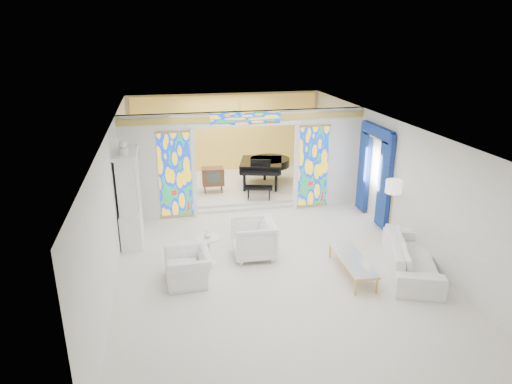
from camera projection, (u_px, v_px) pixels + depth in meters
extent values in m
plane|color=white|center=(260.00, 239.00, 11.85)|extent=(12.00, 12.00, 0.00)
cube|color=white|center=(260.00, 125.00, 10.85)|extent=(7.00, 12.00, 0.02)
cube|color=white|center=(226.00, 134.00, 16.89)|extent=(7.00, 0.02, 3.00)
cube|color=white|center=(360.00, 330.00, 5.82)|extent=(7.00, 0.02, 3.00)
cube|color=white|center=(114.00, 194.00, 10.68)|extent=(0.02, 12.00, 3.00)
cube|color=white|center=(390.00, 176.00, 12.03)|extent=(0.02, 12.00, 3.00)
cube|color=white|center=(158.00, 168.00, 12.72)|extent=(2.00, 0.18, 3.00)
cube|color=white|center=(327.00, 158.00, 13.68)|extent=(2.00, 0.18, 3.00)
cube|color=white|center=(245.00, 118.00, 12.76)|extent=(3.00, 0.18, 0.40)
cube|color=white|center=(194.00, 174.00, 12.88)|extent=(0.12, 0.06, 2.60)
cube|color=white|center=(296.00, 168.00, 13.46)|extent=(0.12, 0.06, 2.60)
cube|color=white|center=(246.00, 124.00, 12.72)|extent=(3.24, 0.06, 0.12)
cube|color=#EACD58|center=(246.00, 118.00, 12.67)|extent=(7.00, 0.05, 0.18)
cube|color=gold|center=(175.00, 175.00, 12.77)|extent=(0.90, 0.04, 2.40)
cube|color=gold|center=(313.00, 167.00, 13.56)|extent=(0.90, 0.04, 2.40)
cube|color=gold|center=(246.00, 118.00, 12.66)|extent=(2.00, 0.04, 0.34)
cube|color=white|center=(235.00, 186.00, 15.61)|extent=(6.80, 3.80, 0.18)
cube|color=gold|center=(226.00, 135.00, 16.78)|extent=(6.70, 0.10, 2.90)
cylinder|color=gold|center=(240.00, 115.00, 14.73)|extent=(0.48, 0.48, 0.30)
cube|color=navy|center=(385.00, 181.00, 12.10)|extent=(0.12, 0.55, 2.60)
cube|color=navy|center=(364.00, 167.00, 13.30)|extent=(0.12, 0.55, 2.60)
cube|color=navy|center=(378.00, 131.00, 12.30)|extent=(0.14, 1.70, 0.30)
cube|color=gold|center=(377.00, 138.00, 12.36)|extent=(0.12, 1.50, 0.06)
cube|color=white|center=(132.00, 224.00, 11.64)|extent=(0.50, 1.40, 0.90)
cube|color=white|center=(128.00, 181.00, 11.25)|extent=(0.44, 1.30, 1.40)
cube|color=white|center=(137.00, 181.00, 11.30)|extent=(0.01, 1.20, 1.30)
cube|color=white|center=(125.00, 152.00, 11.01)|extent=(0.56, 1.46, 0.08)
cylinder|color=white|center=(124.00, 151.00, 10.64)|extent=(0.22, 0.22, 0.16)
sphere|color=white|center=(123.00, 144.00, 10.59)|extent=(0.20, 0.20, 0.20)
imported|color=white|center=(188.00, 267.00, 9.75)|extent=(0.98, 1.11, 0.69)
imported|color=white|center=(253.00, 239.00, 10.79)|extent=(1.03, 1.00, 0.90)
imported|color=white|center=(412.00, 257.00, 10.15)|extent=(1.80, 2.70, 0.74)
cylinder|color=white|center=(208.00, 238.00, 10.38)|extent=(0.60, 0.60, 0.04)
cylinder|color=white|center=(208.00, 251.00, 10.49)|extent=(0.10, 0.10, 0.63)
cylinder|color=white|center=(209.00, 263.00, 10.59)|extent=(0.40, 0.40, 0.03)
imported|color=silver|center=(208.00, 234.00, 10.34)|extent=(0.20, 0.20, 0.17)
cube|color=white|center=(352.00, 259.00, 10.01)|extent=(0.59, 1.77, 0.04)
cube|color=gold|center=(352.00, 260.00, 10.02)|extent=(0.62, 1.80, 0.03)
cube|color=gold|center=(356.00, 288.00, 9.27)|extent=(0.04, 0.04, 0.36)
cube|color=gold|center=(377.00, 286.00, 9.34)|extent=(0.04, 0.04, 0.36)
cube|color=gold|center=(330.00, 251.00, 10.82)|extent=(0.04, 0.04, 0.36)
cube|color=gold|center=(348.00, 250.00, 10.89)|extent=(0.04, 0.04, 0.36)
cylinder|color=gold|center=(388.00, 241.00, 11.73)|extent=(0.32, 0.32, 0.03)
cylinder|color=gold|center=(391.00, 214.00, 11.48)|extent=(0.03, 0.03, 1.51)
cylinder|color=white|center=(394.00, 187.00, 11.24)|extent=(0.46, 0.46, 0.32)
cube|color=black|center=(261.00, 165.00, 15.24)|extent=(1.69, 1.75, 0.26)
cylinder|color=black|center=(270.00, 162.00, 15.53)|extent=(1.65, 1.65, 0.26)
cube|color=black|center=(260.00, 173.00, 14.46)|extent=(1.29, 0.60, 0.09)
cube|color=beige|center=(260.00, 173.00, 14.38)|extent=(1.15, 0.40, 0.03)
cube|color=black|center=(260.00, 163.00, 14.68)|extent=(0.64, 0.20, 0.23)
cube|color=black|center=(259.00, 188.00, 14.03)|extent=(0.90, 0.54, 0.07)
cylinder|color=black|center=(244.00, 182.00, 14.79)|extent=(0.11, 0.11, 0.58)
cylinder|color=black|center=(276.00, 183.00, 14.73)|extent=(0.11, 0.11, 0.58)
cylinder|color=black|center=(265.00, 172.00, 15.90)|extent=(0.11, 0.11, 0.58)
cube|color=#55361E|center=(213.00, 176.00, 14.63)|extent=(0.71, 0.49, 0.56)
cube|color=#343936|center=(214.00, 177.00, 14.40)|extent=(0.45, 0.04, 0.36)
cone|color=#55361E|center=(205.00, 190.00, 14.56)|extent=(0.04, 0.04, 0.25)
cone|color=#55361E|center=(222.00, 189.00, 14.65)|extent=(0.04, 0.04, 0.25)
cone|color=#55361E|center=(205.00, 187.00, 14.87)|extent=(0.04, 0.04, 0.25)
cone|color=#55361E|center=(221.00, 186.00, 14.96)|extent=(0.04, 0.04, 0.25)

